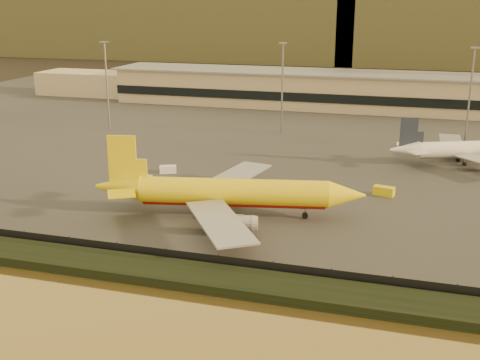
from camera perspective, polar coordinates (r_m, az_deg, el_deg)
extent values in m
plane|color=black|center=(98.55, -0.73, -5.38)|extent=(900.00, 900.00, 0.00)
cube|color=black|center=(83.59, -4.23, -9.14)|extent=(320.00, 7.00, 1.40)
cube|color=#2D2D2D|center=(187.83, 7.94, 5.23)|extent=(320.00, 220.00, 0.20)
cube|color=black|center=(86.72, -3.30, -7.68)|extent=(300.00, 0.05, 2.20)
cube|color=#C5B189|center=(216.09, 9.26, 8.32)|extent=(160.00, 22.00, 12.00)
cube|color=black|center=(205.26, 8.82, 7.62)|extent=(160.00, 0.60, 3.00)
cube|color=gray|center=(215.28, 9.34, 9.98)|extent=(164.00, 24.00, 0.60)
cube|color=#C5B189|center=(250.40, -12.97, 8.90)|extent=(50.00, 18.00, 9.00)
cylinder|color=slate|center=(181.36, -12.49, 8.63)|extent=(0.50, 0.50, 25.00)
cube|color=slate|center=(180.09, -12.75, 12.63)|extent=(2.20, 2.20, 0.40)
cylinder|color=slate|center=(172.95, 4.02, 8.60)|extent=(0.50, 0.50, 25.00)
cube|color=slate|center=(171.62, 4.11, 12.80)|extent=(2.20, 2.20, 0.40)
cylinder|color=slate|center=(167.41, 20.94, 7.28)|extent=(0.50, 0.50, 25.00)
cube|color=slate|center=(166.03, 21.40, 11.59)|extent=(2.20, 2.20, 0.40)
cube|color=brown|center=(458.79, -4.99, 15.51)|extent=(260.00, 160.00, 55.00)
cylinder|color=#DCC30B|center=(105.49, -0.60, -1.13)|extent=(33.25, 11.26, 4.76)
cylinder|color=#AF0C0A|center=(105.75, -0.60, -1.56)|extent=(32.15, 10.05, 3.71)
cone|color=#DCC30B|center=(105.48, 10.11, -1.40)|extent=(7.23, 5.95, 4.76)
cone|color=#DCC30B|center=(109.25, -11.42, -0.64)|extent=(9.03, 6.31, 4.76)
cube|color=#DCC30B|center=(107.58, -11.11, 2.01)|extent=(5.01, 1.38, 8.33)
cube|color=#DCC30B|center=(113.05, -9.87, 0.22)|extent=(5.06, 5.01, 0.29)
cube|color=#DCC30B|center=(104.29, -11.18, -1.26)|extent=(6.21, 6.19, 0.29)
cube|color=gray|center=(117.88, -0.44, 0.38)|extent=(10.04, 21.43, 0.29)
cylinder|color=gray|center=(115.13, 0.55, -0.71)|extent=(5.91, 3.67, 2.62)
cube|color=gray|center=(93.96, -1.91, -3.97)|extent=(16.73, 20.72, 0.29)
cylinder|color=gray|center=(97.06, -0.34, -4.10)|extent=(5.91, 3.67, 2.62)
cylinder|color=black|center=(106.36, 6.19, -3.36)|extent=(1.19, 1.03, 1.05)
cylinder|color=slate|center=(106.17, 6.20, -3.08)|extent=(0.18, 0.18, 2.14)
cylinder|color=black|center=(105.16, -2.57, -3.51)|extent=(1.19, 1.03, 1.05)
cylinder|color=slate|center=(104.97, -2.57, -3.23)|extent=(0.18, 0.18, 2.14)
cylinder|color=black|center=(109.16, -2.28, -2.74)|extent=(1.19, 1.03, 1.05)
cylinder|color=slate|center=(108.98, -2.28, -2.47)|extent=(0.18, 0.18, 2.14)
cylinder|color=silver|center=(150.37, 21.31, 2.78)|extent=(26.32, 13.93, 3.75)
cylinder|color=gray|center=(150.52, 21.28, 2.54)|extent=(25.30, 12.88, 2.92)
cone|color=silver|center=(143.34, 15.32, 2.81)|extent=(7.67, 6.07, 3.75)
cube|color=#1A2130|center=(142.72, 15.73, 4.42)|extent=(3.91, 1.88, 6.56)
cube|color=silver|center=(147.20, 15.35, 3.28)|extent=(4.03, 3.86, 0.22)
cube|color=silver|center=(140.47, 16.44, 2.56)|extent=(5.16, 5.14, 0.22)
cube|color=gray|center=(159.13, 19.38, 3.46)|extent=(5.50, 16.94, 0.22)
cylinder|color=gray|center=(157.97, 20.34, 2.88)|extent=(4.94, 3.65, 2.06)
cylinder|color=black|center=(148.38, 20.51, 1.43)|extent=(1.01, 0.92, 0.82)
cylinder|color=slate|center=(148.28, 20.53, 1.59)|extent=(0.20, 0.20, 1.69)
cylinder|color=black|center=(151.29, 19.95, 1.77)|extent=(1.01, 0.92, 0.82)
cylinder|color=slate|center=(151.19, 19.97, 1.93)|extent=(0.20, 0.20, 1.69)
cube|color=#DCC30B|center=(121.13, 13.48, -1.02)|extent=(4.32, 2.69, 1.81)
cube|color=silver|center=(134.07, -6.85, 1.01)|extent=(4.00, 2.93, 1.64)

